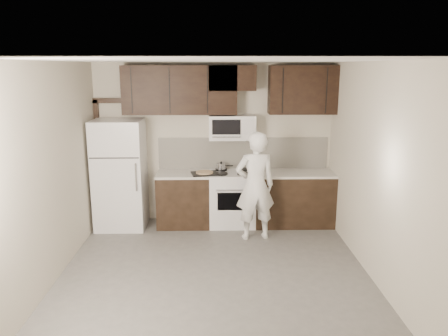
{
  "coord_description": "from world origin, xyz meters",
  "views": [
    {
      "loc": [
        0.01,
        -5.11,
        2.64
      ],
      "look_at": [
        0.14,
        0.9,
        1.23
      ],
      "focal_mm": 35.0,
      "sensor_mm": 36.0,
      "label": 1
    }
  ],
  "objects_px": {
    "refrigerator": "(120,174)",
    "person": "(255,186)",
    "microwave": "(232,127)",
    "stove": "(232,198)"
  },
  "relations": [
    {
      "from": "microwave",
      "to": "refrigerator",
      "type": "xyz_separation_m",
      "value": [
        -1.85,
        -0.17,
        -0.75
      ]
    },
    {
      "from": "refrigerator",
      "to": "person",
      "type": "distance_m",
      "value": 2.25
    },
    {
      "from": "stove",
      "to": "refrigerator",
      "type": "xyz_separation_m",
      "value": [
        -1.85,
        -0.05,
        0.44
      ]
    },
    {
      "from": "stove",
      "to": "refrigerator",
      "type": "height_order",
      "value": "refrigerator"
    },
    {
      "from": "stove",
      "to": "person",
      "type": "height_order",
      "value": "person"
    },
    {
      "from": "refrigerator",
      "to": "person",
      "type": "xyz_separation_m",
      "value": [
        2.18,
        -0.57,
        -0.06
      ]
    },
    {
      "from": "stove",
      "to": "person",
      "type": "bearing_deg",
      "value": -61.98
    },
    {
      "from": "stove",
      "to": "refrigerator",
      "type": "relative_size",
      "value": 0.52
    },
    {
      "from": "stove",
      "to": "microwave",
      "type": "height_order",
      "value": "microwave"
    },
    {
      "from": "microwave",
      "to": "refrigerator",
      "type": "bearing_deg",
      "value": -174.85
    }
  ]
}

